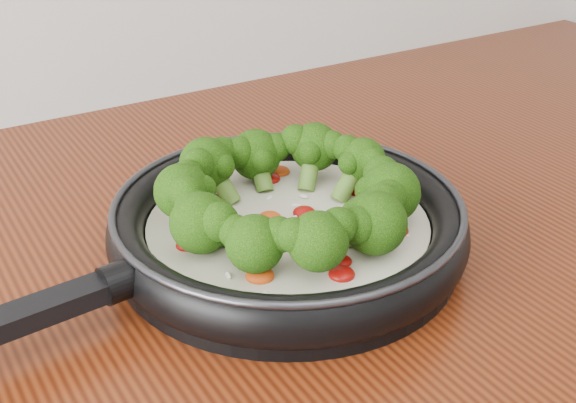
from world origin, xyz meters
TOP-DOWN VIEW (x-y plane):
  - skillet at (-0.03, 1.08)m, footprint 0.49×0.33m

SIDE VIEW (x-z plane):
  - skillet at x=-0.03m, z-range 0.89..0.98m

